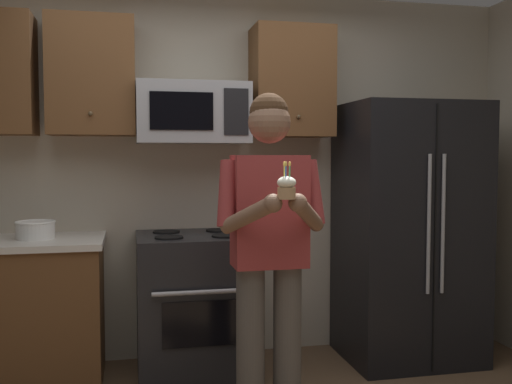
{
  "coord_description": "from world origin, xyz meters",
  "views": [
    {
      "loc": [
        -0.57,
        -2.43,
        1.44
      ],
      "look_at": [
        0.07,
        0.5,
        1.25
      ],
      "focal_mm": 40.79,
      "sensor_mm": 36.0,
      "label": 1
    }
  ],
  "objects_px": {
    "bowl_large_white": "(35,229)",
    "oven_range": "(196,303)",
    "microwave": "(193,113)",
    "cupcake": "(287,187)",
    "refrigerator": "(408,232)",
    "person": "(270,241)"
  },
  "relations": [
    {
      "from": "bowl_large_white",
      "to": "oven_range",
      "type": "bearing_deg",
      "value": -1.2
    },
    {
      "from": "oven_range",
      "to": "microwave",
      "type": "distance_m",
      "value": 1.26
    },
    {
      "from": "bowl_large_white",
      "to": "cupcake",
      "type": "relative_size",
      "value": 1.39
    },
    {
      "from": "refrigerator",
      "to": "person",
      "type": "xyz_separation_m",
      "value": [
        -1.21,
        -0.83,
        0.1
      ]
    },
    {
      "from": "oven_range",
      "to": "person",
      "type": "height_order",
      "value": "person"
    },
    {
      "from": "refrigerator",
      "to": "cupcake",
      "type": "xyz_separation_m",
      "value": [
        -1.21,
        -1.16,
        0.39
      ]
    },
    {
      "from": "microwave",
      "to": "cupcake",
      "type": "relative_size",
      "value": 4.26
    },
    {
      "from": "refrigerator",
      "to": "person",
      "type": "distance_m",
      "value": 1.47
    },
    {
      "from": "oven_range",
      "to": "refrigerator",
      "type": "bearing_deg",
      "value": -1.5
    },
    {
      "from": "microwave",
      "to": "person",
      "type": "height_order",
      "value": "microwave"
    },
    {
      "from": "oven_range",
      "to": "cupcake",
      "type": "distance_m",
      "value": 1.49
    },
    {
      "from": "refrigerator",
      "to": "person",
      "type": "height_order",
      "value": "refrigerator"
    },
    {
      "from": "microwave",
      "to": "bowl_large_white",
      "type": "xyz_separation_m",
      "value": [
        -0.99,
        -0.1,
        -0.74
      ]
    },
    {
      "from": "microwave",
      "to": "cupcake",
      "type": "xyz_separation_m",
      "value": [
        0.29,
        -1.32,
        -0.43
      ]
    },
    {
      "from": "microwave",
      "to": "refrigerator",
      "type": "relative_size",
      "value": 0.41
    },
    {
      "from": "oven_range",
      "to": "bowl_large_white",
      "type": "relative_size",
      "value": 3.84
    },
    {
      "from": "microwave",
      "to": "cupcake",
      "type": "bearing_deg",
      "value": -77.58
    },
    {
      "from": "oven_range",
      "to": "cupcake",
      "type": "relative_size",
      "value": 5.36
    },
    {
      "from": "bowl_large_white",
      "to": "person",
      "type": "height_order",
      "value": "person"
    },
    {
      "from": "oven_range",
      "to": "microwave",
      "type": "xyz_separation_m",
      "value": [
        0.0,
        0.12,
        1.26
      ]
    },
    {
      "from": "oven_range",
      "to": "person",
      "type": "xyz_separation_m",
      "value": [
        0.29,
        -0.87,
        0.53
      ]
    },
    {
      "from": "refrigerator",
      "to": "bowl_large_white",
      "type": "distance_m",
      "value": 2.5
    }
  ]
}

